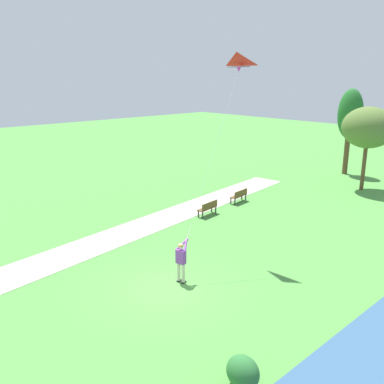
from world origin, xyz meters
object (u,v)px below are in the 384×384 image
park_bench_far_walkway (239,195)px  tree_behind_path (368,128)px  tree_treeline_right (350,115)px  flying_kite (236,64)px  person_kite_flyer (181,259)px  lakeside_shrub (243,372)px  park_bench_near_walkway (208,207)px

park_bench_far_walkway → tree_behind_path: tree_behind_path is taller
park_bench_far_walkway → tree_treeline_right: tree_treeline_right is taller
flying_kite → tree_behind_path: size_ratio=1.22×
person_kite_flyer → flying_kite: 8.74m
park_bench_far_walkway → tree_treeline_right: (0.55, 13.32, 4.54)m
lakeside_shrub → park_bench_near_walkway: bearing=138.9°
person_kite_flyer → park_bench_far_walkway: (-5.86, 10.35, -0.54)m
tree_behind_path → flying_kite: bearing=-86.2°
park_bench_near_walkway → tree_treeline_right: 17.39m
flying_kite → park_bench_far_walkway: bearing=128.4°
flying_kite → lakeside_shrub: size_ratio=7.54×
park_bench_far_walkway → tree_behind_path: (4.03, 9.33, 4.12)m
person_kite_flyer → flying_kite: flying_kite is taller
park_bench_far_walkway → flying_kite: bearing=-51.6°
park_bench_far_walkway → park_bench_near_walkway: bearing=-81.8°
person_kite_flyer → lakeside_shrub: (5.71, -2.76, -0.58)m
flying_kite → person_kite_flyer: bearing=-78.6°
tree_treeline_right → person_kite_flyer: bearing=-77.3°
park_bench_near_walkway → lakeside_shrub: lakeside_shrub is taller
park_bench_near_walkway → person_kite_flyer: bearing=-52.1°
person_kite_flyer → tree_behind_path: tree_behind_path is taller
park_bench_near_walkway → tree_behind_path: bearing=74.6°
park_bench_near_walkway → park_bench_far_walkway: size_ratio=1.00×
person_kite_flyer → tree_behind_path: 20.09m
person_kite_flyer → tree_treeline_right: 24.59m
flying_kite → park_bench_far_walkway: size_ratio=4.85×
flying_kite → park_bench_near_walkway: flying_kite is taller
park_bench_near_walkway → tree_behind_path: tree_behind_path is taller
park_bench_near_walkway → tree_treeline_right: tree_treeline_right is taller
tree_treeline_right → park_bench_far_walkway: bearing=-92.3°
park_bench_far_walkway → lakeside_shrub: size_ratio=1.55×
flying_kite → lakeside_shrub: 12.53m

